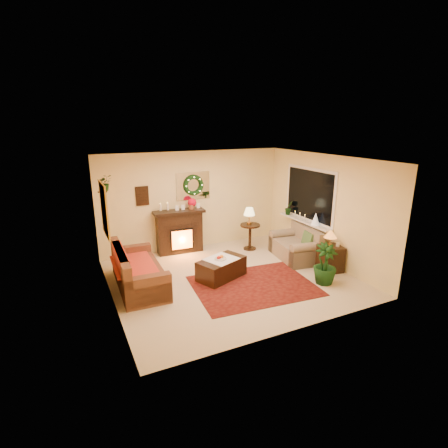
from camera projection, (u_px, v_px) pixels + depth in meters
name	position (u px, v px, depth m)	size (l,w,h in m)	color
floor	(231.00, 278.00, 7.71)	(5.00, 5.00, 0.00)	beige
ceiling	(232.00, 159.00, 6.98)	(5.00, 5.00, 0.00)	white
wall_back	(193.00, 201.00, 9.29)	(5.00, 5.00, 0.00)	#EFD88C
wall_front	(296.00, 257.00, 5.39)	(5.00, 5.00, 0.00)	#EFD88C
wall_left	(108.00, 238.00, 6.31)	(4.50, 4.50, 0.00)	#EFD88C
wall_right	(324.00, 209.00, 8.38)	(4.50, 4.50, 0.00)	#EFD88C
area_rug	(254.00, 286.00, 7.33)	(2.47, 1.85, 0.01)	maroon
sofa	(139.00, 267.00, 7.21)	(0.87, 1.97, 0.85)	brown
red_throw	(134.00, 264.00, 7.28)	(0.82, 1.33, 0.02)	#AF2F1A
fireplace	(179.00, 232.00, 9.11)	(1.16, 0.37, 1.06)	#301B16
poinsettia	(192.00, 202.00, 9.06)	(0.22, 0.22, 0.22)	red
mantel_candle_a	(160.00, 207.00, 8.72)	(0.06, 0.06, 0.17)	silver
mantel_candle_b	(168.00, 206.00, 8.81)	(0.06, 0.06, 0.18)	white
mantel_mirror	(193.00, 186.00, 9.16)	(0.92, 0.02, 0.72)	white
wreath	(194.00, 185.00, 9.12)	(0.55, 0.55, 0.11)	#194719
wall_art	(142.00, 196.00, 8.64)	(0.32, 0.03, 0.48)	#381E11
gold_mirror	(104.00, 210.00, 6.45)	(0.03, 0.84, 1.00)	gold
hanging_plant	(105.00, 191.00, 7.09)	(0.33, 0.28, 0.36)	#194719
loveseat	(295.00, 242.00, 8.73)	(0.80, 1.38, 0.80)	tan
window_frame	(310.00, 195.00, 8.78)	(0.03, 1.86, 1.36)	white
window_glass	(309.00, 195.00, 8.77)	(0.02, 1.70, 1.22)	black
window_sill	(304.00, 221.00, 8.92)	(0.22, 1.86, 0.04)	white
mini_tree	(316.00, 219.00, 8.49)	(0.21, 0.21, 0.31)	silver
sill_plant	(289.00, 208.00, 9.44)	(0.27, 0.22, 0.49)	#1E5F20
side_table_round	(250.00, 238.00, 9.38)	(0.53, 0.53, 0.69)	#381E12
lamp_cream	(249.00, 217.00, 9.24)	(0.30, 0.30, 0.46)	#FBEB9B
end_table_square	(330.00, 259.00, 8.03)	(0.48, 0.48, 0.59)	#3D1F18
lamp_tiffany	(330.00, 240.00, 7.90)	(0.29, 0.29, 0.43)	yellow
coffee_table	(221.00, 269.00, 7.65)	(1.05, 0.58, 0.44)	black
fruit_bowl	(220.00, 259.00, 7.56)	(0.26, 0.26, 0.06)	silver
floor_palm	(325.00, 263.00, 7.34)	(1.47, 1.47, 2.62)	#22421E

